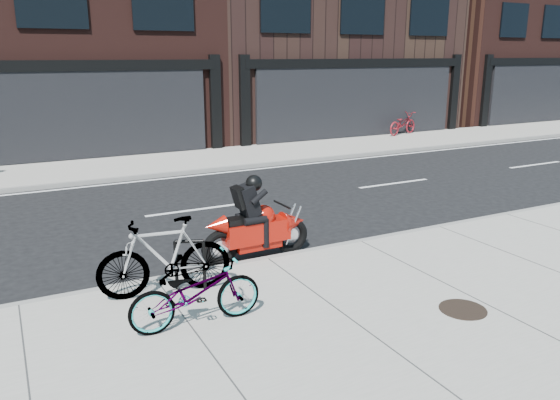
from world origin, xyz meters
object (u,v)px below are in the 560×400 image
bicycle_rear (164,257)px  bike_rack (190,260)px  motorcycle (261,224)px  bicycle_far (402,124)px  bicycle_front (196,292)px  manhole_cover (463,309)px

bicycle_rear → bike_rack: bearing=98.0°
motorcycle → bicycle_rear: bearing=-155.8°
bicycle_far → motorcycle: bearing=114.5°
bike_rack → bicycle_far: size_ratio=0.42×
bicycle_rear → bicycle_far: bearing=137.5°
bike_rack → bicycle_front: (-0.30, -1.14, -0.00)m
manhole_cover → bike_rack: bearing=142.4°
bicycle_front → motorcycle: motorcycle is taller
bicycle_front → bike_rack: bearing=-13.2°
bicycle_front → bicycle_rear: 1.15m
bicycle_far → bike_rack: bearing=113.4°
manhole_cover → bicycle_front: bearing=159.3°
manhole_cover → bicycle_rear: bearing=145.5°
motorcycle → bicycle_far: bearing=39.7°
bike_rack → bicycle_front: size_ratio=0.45×
bicycle_front → bicycle_far: bearing=-46.2°
bicycle_rear → manhole_cover: (3.56, -2.44, -0.58)m
bike_rack → manhole_cover: size_ratio=1.21×
bicycle_front → bicycle_far: size_ratio=0.95×
motorcycle → manhole_cover: 3.80m
bicycle_rear → bicycle_far: bicycle_rear is taller
bicycle_front → manhole_cover: (3.47, -1.31, -0.46)m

